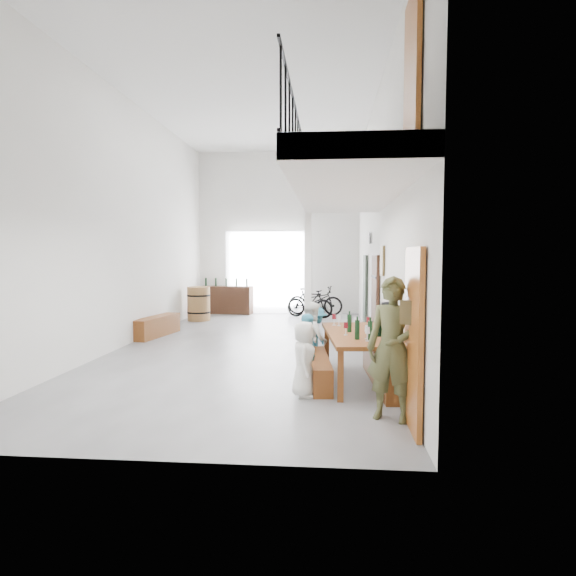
# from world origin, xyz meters

# --- Properties ---
(floor) EXTENTS (12.00, 12.00, 0.00)m
(floor) POSITION_xyz_m (0.00, 0.00, 0.00)
(floor) COLOR slate
(floor) RESTS_ON ground
(room_walls) EXTENTS (12.00, 12.00, 12.00)m
(room_walls) POSITION_xyz_m (0.00, 0.00, 3.55)
(room_walls) COLOR white
(room_walls) RESTS_ON ground
(gateway_portal) EXTENTS (2.80, 0.08, 2.80)m
(gateway_portal) POSITION_xyz_m (-0.40, 5.94, 1.40)
(gateway_portal) COLOR white
(gateway_portal) RESTS_ON ground
(right_wall_decor) EXTENTS (0.07, 8.28, 5.07)m
(right_wall_decor) POSITION_xyz_m (2.70, -1.87, 1.74)
(right_wall_decor) COLOR #9C4E1A
(right_wall_decor) RESTS_ON ground
(balcony) EXTENTS (1.52, 5.62, 4.00)m
(balcony) POSITION_xyz_m (1.98, -3.13, 2.96)
(balcony) COLOR white
(balcony) RESTS_ON ground
(tasting_table) EXTENTS (1.18, 2.41, 0.79)m
(tasting_table) POSITION_xyz_m (2.20, -2.90, 0.71)
(tasting_table) COLOR brown
(tasting_table) RESTS_ON ground
(bench_inner) EXTENTS (0.44, 1.79, 0.41)m
(bench_inner) POSITION_xyz_m (1.59, -2.97, 0.20)
(bench_inner) COLOR brown
(bench_inner) RESTS_ON ground
(bench_wall) EXTENTS (0.44, 2.28, 0.52)m
(bench_wall) POSITION_xyz_m (2.57, -2.98, 0.26)
(bench_wall) COLOR brown
(bench_wall) RESTS_ON ground
(tableware) EXTENTS (0.63, 1.57, 0.35)m
(tableware) POSITION_xyz_m (2.15, -3.01, 0.92)
(tableware) COLOR black
(tableware) RESTS_ON tasting_table
(side_bench) EXTENTS (0.67, 1.78, 0.49)m
(side_bench) POSITION_xyz_m (-2.50, 1.01, 0.24)
(side_bench) COLOR brown
(side_bench) RESTS_ON ground
(oak_barrel) EXTENTS (0.70, 0.70, 1.03)m
(oak_barrel) POSITION_xyz_m (-2.22, 3.86, 0.52)
(oak_barrel) COLOR olive
(oak_barrel) RESTS_ON ground
(serving_counter) EXTENTS (1.81, 0.67, 0.93)m
(serving_counter) POSITION_xyz_m (-1.75, 5.65, 0.47)
(serving_counter) COLOR #3C1F12
(serving_counter) RESTS_ON ground
(counter_bottles) EXTENTS (1.51, 0.26, 0.28)m
(counter_bottles) POSITION_xyz_m (-1.75, 5.64, 1.07)
(counter_bottles) COLOR black
(counter_bottles) RESTS_ON serving_counter
(guest_left_a) EXTENTS (0.34, 0.53, 1.07)m
(guest_left_a) POSITION_xyz_m (1.39, -3.72, 0.54)
(guest_left_a) COLOR white
(guest_left_a) RESTS_ON ground
(guest_left_b) EXTENTS (0.36, 0.46, 1.11)m
(guest_left_b) POSITION_xyz_m (1.43, -3.12, 0.55)
(guest_left_b) COLOR #266880
(guest_left_b) RESTS_ON ground
(guest_left_c) EXTENTS (0.60, 0.69, 1.23)m
(guest_left_c) POSITION_xyz_m (1.46, -2.41, 0.61)
(guest_left_c) COLOR white
(guest_left_c) RESTS_ON ground
(guest_left_d) EXTENTS (0.59, 0.79, 1.09)m
(guest_left_d) POSITION_xyz_m (1.51, -1.92, 0.54)
(guest_left_d) COLOR #266880
(guest_left_d) RESTS_ON ground
(guest_right_a) EXTENTS (0.45, 0.68, 1.08)m
(guest_right_a) POSITION_xyz_m (2.76, -3.42, 0.54)
(guest_right_a) COLOR red
(guest_right_a) RESTS_ON ground
(guest_right_b) EXTENTS (0.71, 1.26, 1.29)m
(guest_right_b) POSITION_xyz_m (2.70, -2.77, 0.65)
(guest_right_b) COLOR black
(guest_right_b) RESTS_ON ground
(guest_right_c) EXTENTS (0.46, 0.63, 1.19)m
(guest_right_c) POSITION_xyz_m (2.74, -2.22, 0.60)
(guest_right_c) COLOR white
(guest_right_c) RESTS_ON ground
(host_standing) EXTENTS (0.75, 0.63, 1.75)m
(host_standing) POSITION_xyz_m (2.51, -4.60, 0.88)
(host_standing) COLOR brown
(host_standing) RESTS_ON ground
(potted_plant) EXTENTS (0.47, 0.44, 0.41)m
(potted_plant) POSITION_xyz_m (2.45, 0.57, 0.21)
(potted_plant) COLOR #1C4F1B
(potted_plant) RESTS_ON ground
(bicycle_near) EXTENTS (1.93, 0.96, 0.97)m
(bicycle_near) POSITION_xyz_m (1.28, 5.56, 0.48)
(bicycle_near) COLOR black
(bicycle_near) RESTS_ON ground
(bicycle_far) EXTENTS (1.62, 0.93, 0.94)m
(bicycle_far) POSITION_xyz_m (1.12, 4.84, 0.47)
(bicycle_far) COLOR black
(bicycle_far) RESTS_ON ground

